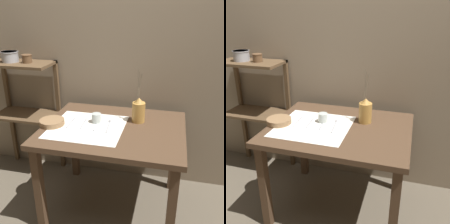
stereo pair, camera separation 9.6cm
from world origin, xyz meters
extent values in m
plane|color=brown|center=(0.00, 0.00, 0.00)|extent=(12.00, 12.00, 0.00)
cube|color=gray|center=(0.00, 0.53, 1.20)|extent=(7.00, 0.06, 2.40)
cube|color=#4C3523|center=(0.00, 0.00, 0.73)|extent=(1.06, 0.84, 0.04)
cube|color=#4C3523|center=(-0.47, -0.36, 0.35)|extent=(0.06, 0.06, 0.71)
cube|color=#4C3523|center=(0.47, -0.36, 0.35)|extent=(0.06, 0.06, 0.71)
cube|color=#4C3523|center=(-0.47, 0.36, 0.35)|extent=(0.06, 0.06, 0.71)
cube|color=#4C3523|center=(0.47, 0.36, 0.35)|extent=(0.06, 0.06, 0.71)
cube|color=brown|center=(-0.93, 0.32, 1.12)|extent=(0.59, 0.32, 0.02)
cube|color=brown|center=(-0.93, 0.32, 0.62)|extent=(0.59, 0.32, 0.02)
cube|color=brown|center=(-1.21, 0.46, 0.56)|extent=(0.04, 0.04, 1.13)
cube|color=brown|center=(-0.66, 0.46, 0.56)|extent=(0.04, 0.04, 1.13)
cube|color=white|center=(-0.19, -0.05, 0.75)|extent=(0.54, 0.52, 0.00)
cylinder|color=#B7843D|center=(0.17, 0.14, 0.83)|extent=(0.10, 0.10, 0.16)
cone|color=#B7843D|center=(0.17, 0.14, 0.93)|extent=(0.08, 0.08, 0.04)
cylinder|color=brown|center=(0.16, 0.15, 1.05)|extent=(0.01, 0.03, 0.20)
cylinder|color=brown|center=(0.16, 0.14, 1.04)|extent=(0.04, 0.04, 0.18)
cylinder|color=brown|center=(0.17, 0.14, 1.04)|extent=(0.01, 0.05, 0.18)
cylinder|color=brown|center=(0.16, 0.14, 1.06)|extent=(0.01, 0.05, 0.21)
cylinder|color=#8E6B47|center=(-0.47, -0.08, 0.77)|extent=(0.19, 0.19, 0.04)
cylinder|color=#B7C1BC|center=(-0.15, 0.04, 0.79)|extent=(0.07, 0.07, 0.07)
cube|color=#A8A8AD|center=(-0.34, -0.01, 0.75)|extent=(0.02, 0.20, 0.00)
cube|color=#A8A8AD|center=(-0.24, -0.01, 0.75)|extent=(0.03, 0.20, 0.00)
cube|color=#A8A8AD|center=(-0.13, -0.01, 0.75)|extent=(0.03, 0.20, 0.00)
cube|color=#A8A8AD|center=(-0.04, -0.02, 0.75)|extent=(0.03, 0.20, 0.00)
sphere|color=#A8A8AD|center=(-0.05, 0.08, 0.76)|extent=(0.02, 0.02, 0.02)
cylinder|color=#A8A8AD|center=(-1.02, 0.32, 1.17)|extent=(0.14, 0.14, 0.09)
cylinder|color=#A8A8AD|center=(-1.02, 0.32, 1.22)|extent=(0.15, 0.15, 0.01)
cylinder|color=brown|center=(-0.85, 0.32, 1.16)|extent=(0.08, 0.08, 0.07)
cylinder|color=brown|center=(-0.85, 0.32, 1.20)|extent=(0.09, 0.09, 0.01)
camera|label=1|loc=(0.40, -1.74, 1.60)|focal=42.00mm
camera|label=2|loc=(0.50, -1.71, 1.60)|focal=42.00mm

